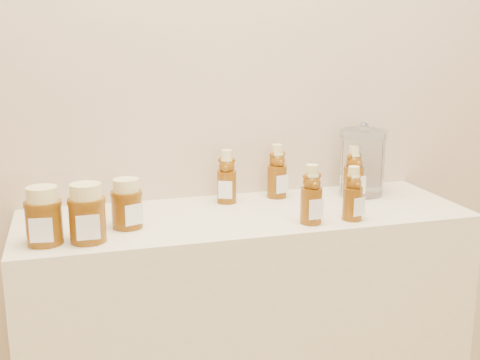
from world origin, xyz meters
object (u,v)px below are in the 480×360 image
object	(u,v)px
bear_bottle_front_left	(312,190)
honey_jar_left	(44,216)
bear_bottle_back_left	(227,173)
glass_canister	(362,160)

from	to	relation	value
bear_bottle_front_left	honey_jar_left	distance (m)	0.64
bear_bottle_back_left	bear_bottle_front_left	distance (m)	0.29
bear_bottle_front_left	honey_jar_left	size ratio (longest dim) A/B	1.28
bear_bottle_front_left	glass_canister	world-z (taller)	glass_canister
bear_bottle_back_left	honey_jar_left	distance (m)	0.54
bear_bottle_front_left	honey_jar_left	world-z (taller)	bear_bottle_front_left
bear_bottle_back_left	honey_jar_left	world-z (taller)	bear_bottle_back_left
bear_bottle_back_left	honey_jar_left	xyz separation A→B (m)	(-0.49, -0.22, -0.02)
bear_bottle_back_left	glass_canister	bearing A→B (deg)	20.07
honey_jar_left	glass_canister	size ratio (longest dim) A/B	0.63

